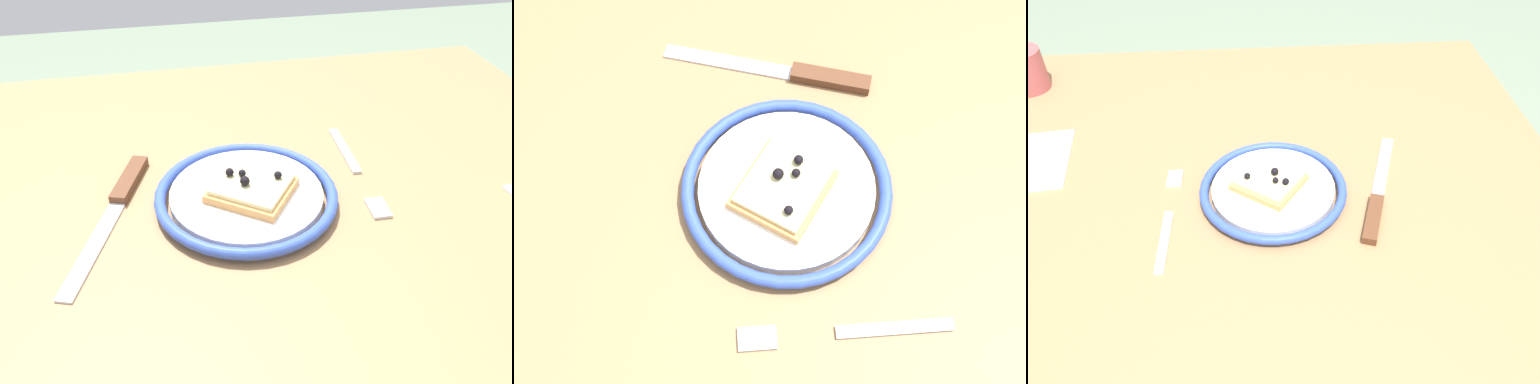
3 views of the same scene
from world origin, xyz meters
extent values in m
plane|color=slate|center=(0.00, 0.00, 0.00)|extent=(6.00, 6.00, 0.00)
cube|color=#936D47|center=(0.00, 0.00, 0.76)|extent=(0.97, 0.87, 0.03)
cylinder|color=#4C4742|center=(0.43, -0.37, 0.37)|extent=(0.05, 0.05, 0.74)
cylinder|color=#4C4742|center=(0.43, 0.37, 0.37)|extent=(0.05, 0.05, 0.74)
cylinder|color=white|center=(0.03, -0.03, 0.78)|extent=(0.18, 0.18, 0.02)
torus|color=#334FB2|center=(0.03, -0.03, 0.79)|extent=(0.22, 0.22, 0.01)
cube|color=tan|center=(0.02, -0.02, 0.80)|extent=(0.12, 0.12, 0.01)
cube|color=beige|center=(0.02, -0.02, 0.81)|extent=(0.11, 0.10, 0.01)
sphere|color=black|center=(0.03, -0.02, 0.81)|extent=(0.01, 0.01, 0.01)
sphere|color=black|center=(-0.01, -0.02, 0.81)|extent=(0.01, 0.01, 0.01)
sphere|color=black|center=(0.05, -0.04, 0.81)|extent=(0.01, 0.01, 0.01)
sphere|color=black|center=(0.03, -0.04, 0.81)|extent=(0.01, 0.01, 0.01)
cube|color=silver|center=(0.20, 0.02, 0.78)|extent=(0.07, 0.15, 0.00)
cube|color=#59331E|center=(0.17, -0.09, 0.78)|extent=(0.05, 0.09, 0.01)
cube|color=silver|center=(-0.12, -0.11, 0.78)|extent=(0.02, 0.11, 0.00)
cube|color=silver|center=(-0.12, 0.02, 0.78)|extent=(0.02, 0.04, 0.00)
camera|label=1|loc=(0.11, 0.44, 1.15)|focal=35.46mm
camera|label=2|loc=(-0.26, 0.02, 1.36)|focal=44.40mm
camera|label=3|loc=(0.01, -0.57, 1.29)|focal=35.66mm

